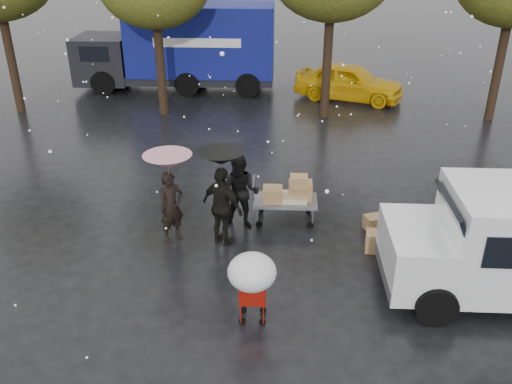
# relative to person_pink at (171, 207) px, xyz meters

# --- Properties ---
(ground) EXTENTS (90.00, 90.00, 0.00)m
(ground) POSITION_rel_person_pink_xyz_m (1.45, -1.07, -0.83)
(ground) COLOR black
(ground) RESTS_ON ground
(person_pink) EXTENTS (0.71, 0.70, 1.65)m
(person_pink) POSITION_rel_person_pink_xyz_m (0.00, 0.00, 0.00)
(person_pink) COLOR black
(person_pink) RESTS_ON ground
(person_middle) EXTENTS (0.96, 0.79, 1.79)m
(person_middle) POSITION_rel_person_pink_xyz_m (1.49, 0.64, 0.07)
(person_middle) COLOR black
(person_middle) RESTS_ON ground
(person_black) EXTENTS (1.14, 0.98, 1.84)m
(person_black) POSITION_rel_person_pink_xyz_m (1.15, -0.11, 0.09)
(person_black) COLOR black
(person_black) RESTS_ON ground
(umbrella_pink) EXTENTS (1.05, 1.05, 2.07)m
(umbrella_pink) POSITION_rel_person_pink_xyz_m (-0.00, 0.00, 1.10)
(umbrella_pink) COLOR #4C4C4C
(umbrella_pink) RESTS_ON ground
(umbrella_black) EXTENTS (1.00, 1.00, 2.22)m
(umbrella_black) POSITION_rel_person_pink_xyz_m (1.15, -0.11, 1.24)
(umbrella_black) COLOR #4C4C4C
(umbrella_black) RESTS_ON ground
(vendor_cart) EXTENTS (1.52, 0.80, 1.27)m
(vendor_cart) POSITION_rel_person_pink_xyz_m (2.60, 0.96, -0.10)
(vendor_cart) COLOR slate
(vendor_cart) RESTS_ON ground
(shopping_cart) EXTENTS (0.84, 0.84, 1.46)m
(shopping_cart) POSITION_rel_person_pink_xyz_m (1.95, -2.82, 0.24)
(shopping_cart) COLOR #A61309
(shopping_cart) RESTS_ON ground
(blue_truck) EXTENTS (8.30, 2.60, 3.50)m
(blue_truck) POSITION_rel_person_pink_xyz_m (-1.88, 12.39, 0.93)
(blue_truck) COLOR navy
(blue_truck) RESTS_ON ground
(box_ground_near) EXTENTS (0.55, 0.46, 0.45)m
(box_ground_near) POSITION_rel_person_pink_xyz_m (4.54, -0.24, -0.60)
(box_ground_near) COLOR olive
(box_ground_near) RESTS_ON ground
(box_ground_far) EXTENTS (0.53, 0.47, 0.34)m
(box_ground_far) POSITION_rel_person_pink_xyz_m (4.61, 0.69, -0.65)
(box_ground_far) COLOR olive
(box_ground_far) RESTS_ON ground
(yellow_taxi) EXTENTS (4.64, 3.12, 1.47)m
(yellow_taxi) POSITION_rel_person_pink_xyz_m (5.04, 11.12, -0.09)
(yellow_taxi) COLOR #E7AE0C
(yellow_taxi) RESTS_ON ground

